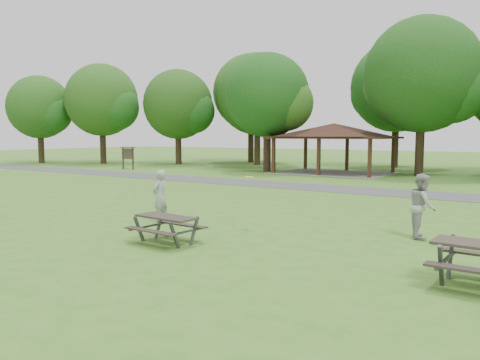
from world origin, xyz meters
TOP-DOWN VIEW (x-y plane):
  - ground at (0.00, 0.00)m, footprint 160.00×160.00m
  - asphalt_path at (0.00, 14.00)m, footprint 120.00×3.20m
  - pavilion at (-4.00, 24.00)m, footprint 8.60×7.01m
  - notice_board at (-20.00, 18.00)m, footprint 1.60×0.30m
  - tree_row_a at (-27.91, 22.03)m, footprint 7.56×7.20m
  - tree_row_b at (-20.92, 25.53)m, footprint 7.14×6.80m
  - tree_row_c at (-13.90, 29.03)m, footprint 8.19×7.80m
  - tree_row_d at (-8.92, 22.53)m, footprint 6.93×6.60m
  - tree_row_e at (2.10, 25.03)m, footprint 8.40×8.00m
  - tree_deep_a at (-16.90, 32.53)m, footprint 8.40×8.00m
  - tree_deep_b at (-1.90, 33.03)m, footprint 8.40×8.00m
  - tree_flank_left at (-33.92, 19.03)m, footprint 6.72×6.40m
  - picnic_table_middle at (1.62, -0.37)m, footprint 1.79×1.47m
  - frisbee_in_flight at (2.29, 2.59)m, footprint 0.28×0.28m
  - frisbee_thrower at (-0.57, 1.67)m, footprint 0.50×0.68m
  - frisbee_catcher at (7.03, 4.11)m, footprint 0.93×1.05m

SIDE VIEW (x-z plane):
  - ground at x=0.00m, z-range 0.00..0.00m
  - asphalt_path at x=0.00m, z-range 0.00..0.02m
  - picnic_table_middle at x=1.62m, z-range 0.18..0.93m
  - frisbee_thrower at x=-0.57m, z-range 0.00..1.73m
  - frisbee_catcher at x=7.03m, z-range 0.00..1.79m
  - notice_board at x=-20.00m, z-range 0.37..2.25m
  - frisbee_in_flight at x=2.29m, z-range 1.56..1.59m
  - pavilion at x=-4.00m, z-range 1.18..4.94m
  - tree_flank_left at x=-33.92m, z-range 1.06..9.99m
  - tree_row_b at x=-20.92m, z-range 1.03..10.30m
  - tree_row_d at x=-8.92m, z-range 1.13..10.41m
  - tree_row_a at x=-27.91m, z-range 1.17..11.14m
  - tree_row_c at x=-13.90m, z-range 1.20..11.87m
  - tree_row_e at x=2.10m, z-range 1.27..12.29m
  - tree_deep_b at x=-1.90m, z-range 1.32..12.45m
  - tree_deep_a at x=-16.90m, z-range 1.44..12.82m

